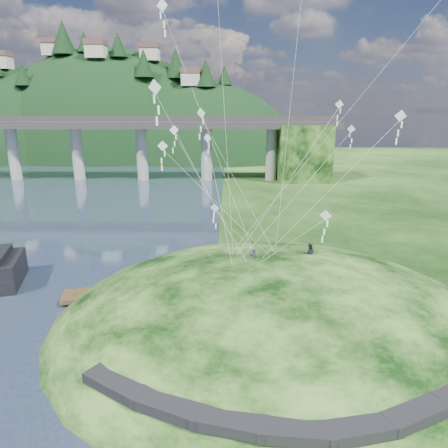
{
  "coord_description": "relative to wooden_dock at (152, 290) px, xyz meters",
  "views": [
    {
      "loc": [
        4.41,
        -26.22,
        16.14
      ],
      "look_at": [
        4.0,
        6.0,
        7.0
      ],
      "focal_mm": 32.0,
      "sensor_mm": 36.0,
      "label": 1
    }
  ],
  "objects": [
    {
      "name": "kite_swarm",
      "position": [
        9.27,
        -2.1,
        15.86
      ],
      "size": [
        18.53,
        15.37,
        22.24
      ],
      "color": "white",
      "rests_on": "ground"
    },
    {
      "name": "bridge",
      "position": [
        -23.96,
        63.25,
        9.21
      ],
      "size": [
        160.0,
        11.0,
        15.0
      ],
      "color": "#2D2B2B",
      "rests_on": "ground"
    },
    {
      "name": "kite_flyers",
      "position": [
        12.61,
        -2.22,
        5.23
      ],
      "size": [
        5.49,
        2.09,
        1.86
      ],
      "color": "#252932",
      "rests_on": "ground"
    },
    {
      "name": "grass_hill",
      "position": [
        10.5,
        -4.82,
        -1.99
      ],
      "size": [
        36.0,
        32.0,
        13.0
      ],
      "color": "black",
      "rests_on": "ground"
    },
    {
      "name": "footpath",
      "position": [
        9.96,
        -16.56,
        1.59
      ],
      "size": [
        22.29,
        5.84,
        0.83
      ],
      "color": "black",
      "rests_on": "ground"
    },
    {
      "name": "far_ridge",
      "position": [
        -41.08,
        115.35,
        -7.93
      ],
      "size": [
        153.0,
        70.0,
        94.5
      ],
      "color": "black",
      "rests_on": "ground"
    },
    {
      "name": "wooden_dock",
      "position": [
        0.0,
        0.0,
        0.0
      ],
      "size": [
        15.79,
        5.39,
        1.11
      ],
      "color": "#382816",
      "rests_on": "ground"
    },
    {
      "name": "ground",
      "position": [
        2.5,
        -6.82,
        -0.49
      ],
      "size": [
        320.0,
        320.0,
        0.0
      ],
      "primitive_type": "plane",
      "color": "black",
      "rests_on": "ground"
    }
  ]
}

